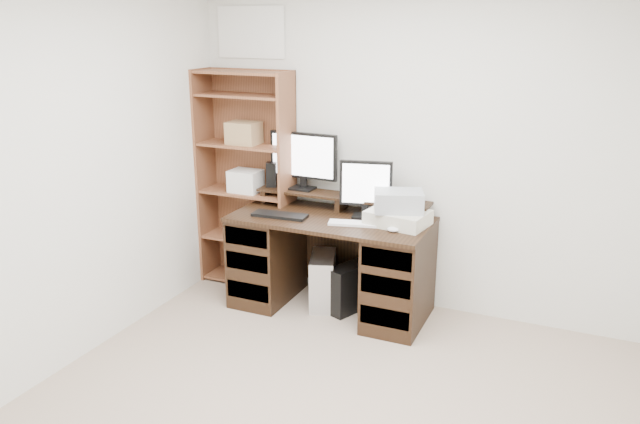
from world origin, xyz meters
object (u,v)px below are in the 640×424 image
Objects in this scene: monitor_wide at (303,158)px; printer at (398,218)px; monitor_small at (366,187)px; tower_black at (350,288)px; bookshelf at (247,178)px; desk at (331,262)px; tower_silver at (323,280)px.

monitor_wide is 1.37× the size of printer.
monitor_small is 1.06× the size of tower_black.
monitor_wide is at bearing 177.23° from tower_black.
desk is at bearing -14.06° from bookshelf.
monitor_wide is 0.54m from bookshelf.
tower_silver is at bearing -177.52° from monitor_small.
tower_black is (0.50, -0.23, -0.94)m from monitor_wide.
tower_silver is at bearing 159.61° from desk.
tower_silver is (-0.60, 0.00, -0.60)m from printer.
monitor_wide reaches higher than printer.
printer is at bearing -7.78° from bookshelf.
desk reaches higher than tower_black.
monitor_wide is 0.98m from tower_silver.
bookshelf reaches higher than desk.
printer is 1.38m from bookshelf.
tower_silver is (-0.08, 0.03, -0.18)m from desk.
desk is 0.66m from printer.
monitor_small reaches higher than printer.
printer is 0.23× the size of bookshelf.
tower_black is at bearing -10.76° from bookshelf.
monitor_wide is at bearing 153.56° from monitor_small.
monitor_wide is 0.95m from printer.
tower_silver is (-0.31, -0.09, -0.78)m from monitor_small.
printer is (0.51, 0.03, 0.41)m from desk.
printer is 1.04× the size of tower_black.
bookshelf is at bearing -179.45° from printer.
bookshelf is (-0.77, 0.18, 0.71)m from tower_silver.
monitor_small reaches higher than tower_silver.
tower_black is at bearing -23.33° from monitor_wide.
monitor_wide is 1.09m from tower_black.
desk is 0.86m from monitor_wide.
printer is (0.28, -0.09, -0.18)m from monitor_small.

